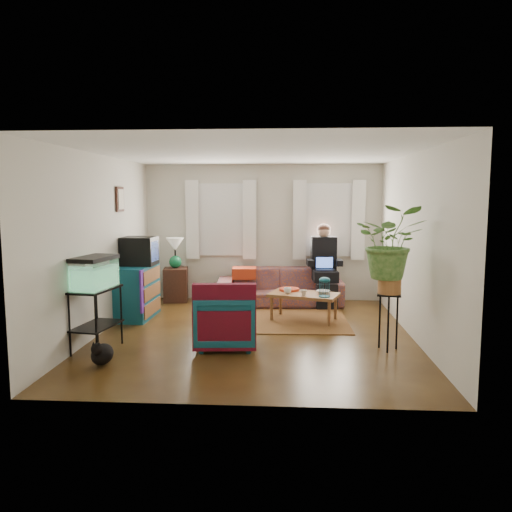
# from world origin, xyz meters

# --- Properties ---
(floor) EXTENTS (4.50, 5.00, 0.01)m
(floor) POSITION_xyz_m (0.00, 0.00, 0.00)
(floor) COLOR #4F2B14
(floor) RESTS_ON ground
(ceiling) EXTENTS (4.50, 5.00, 0.01)m
(ceiling) POSITION_xyz_m (0.00, 0.00, 2.60)
(ceiling) COLOR white
(ceiling) RESTS_ON wall_back
(wall_back) EXTENTS (4.50, 0.01, 2.60)m
(wall_back) POSITION_xyz_m (0.00, 2.50, 1.30)
(wall_back) COLOR silver
(wall_back) RESTS_ON floor
(wall_front) EXTENTS (4.50, 0.01, 2.60)m
(wall_front) POSITION_xyz_m (0.00, -2.50, 1.30)
(wall_front) COLOR silver
(wall_front) RESTS_ON floor
(wall_left) EXTENTS (0.01, 5.00, 2.60)m
(wall_left) POSITION_xyz_m (-2.25, 0.00, 1.30)
(wall_left) COLOR silver
(wall_left) RESTS_ON floor
(wall_right) EXTENTS (0.01, 5.00, 2.60)m
(wall_right) POSITION_xyz_m (2.25, 0.00, 1.30)
(wall_right) COLOR silver
(wall_right) RESTS_ON floor
(window_left) EXTENTS (1.08, 0.04, 1.38)m
(window_left) POSITION_xyz_m (-0.80, 2.48, 1.55)
(window_left) COLOR white
(window_left) RESTS_ON wall_back
(window_right) EXTENTS (1.08, 0.04, 1.38)m
(window_right) POSITION_xyz_m (1.25, 2.48, 1.55)
(window_right) COLOR white
(window_right) RESTS_ON wall_back
(curtains_left) EXTENTS (1.36, 0.06, 1.50)m
(curtains_left) POSITION_xyz_m (-0.80, 2.40, 1.55)
(curtains_left) COLOR white
(curtains_left) RESTS_ON wall_back
(curtains_right) EXTENTS (1.36, 0.06, 1.50)m
(curtains_right) POSITION_xyz_m (1.25, 2.40, 1.55)
(curtains_right) COLOR white
(curtains_right) RESTS_ON wall_back
(picture_frame) EXTENTS (0.04, 0.32, 0.40)m
(picture_frame) POSITION_xyz_m (-2.21, 0.85, 1.95)
(picture_frame) COLOR #3D2616
(picture_frame) RESTS_ON wall_left
(area_rug) EXTENTS (2.04, 1.66, 0.01)m
(area_rug) POSITION_xyz_m (0.44, 0.79, 0.01)
(area_rug) COLOR brown
(area_rug) RESTS_ON floor
(sofa) EXTENTS (2.33, 1.03, 0.89)m
(sofa) POSITION_xyz_m (0.33, 2.05, 0.45)
(sofa) COLOR brown
(sofa) RESTS_ON floor
(seated_person) EXTENTS (0.61, 0.73, 1.36)m
(seated_person) POSITION_xyz_m (1.15, 2.10, 0.68)
(seated_person) COLOR black
(seated_person) RESTS_ON sofa
(side_table) EXTENTS (0.50, 0.50, 0.64)m
(side_table) POSITION_xyz_m (-1.65, 2.21, 0.32)
(side_table) COLOR #413018
(side_table) RESTS_ON floor
(table_lamp) EXTENTS (0.37, 0.37, 0.59)m
(table_lamp) POSITION_xyz_m (-1.65, 2.21, 0.91)
(table_lamp) COLOR white
(table_lamp) RESTS_ON side_table
(dresser) EXTENTS (0.52, 0.98, 0.87)m
(dresser) POSITION_xyz_m (-1.99, 0.88, 0.43)
(dresser) COLOR navy
(dresser) RESTS_ON floor
(crt_tv) EXTENTS (0.55, 0.50, 0.46)m
(crt_tv) POSITION_xyz_m (-1.97, 0.98, 1.10)
(crt_tv) COLOR black
(crt_tv) RESTS_ON dresser
(aquarium_stand) EXTENTS (0.52, 0.79, 0.82)m
(aquarium_stand) POSITION_xyz_m (-2.00, -0.87, 0.41)
(aquarium_stand) COLOR black
(aquarium_stand) RESTS_ON floor
(aquarium) EXTENTS (0.47, 0.71, 0.43)m
(aquarium) POSITION_xyz_m (-2.00, -0.87, 1.03)
(aquarium) COLOR #7FD899
(aquarium) RESTS_ON aquarium_stand
(black_cat) EXTENTS (0.25, 0.38, 0.32)m
(black_cat) POSITION_xyz_m (-1.72, -1.45, 0.16)
(black_cat) COLOR black
(black_cat) RESTS_ON floor
(armchair) EXTENTS (0.84, 0.79, 0.80)m
(armchair) POSITION_xyz_m (-0.34, -0.60, 0.40)
(armchair) COLOR #106564
(armchair) RESTS_ON floor
(serape_throw) EXTENTS (0.82, 0.25, 0.66)m
(serape_throw) POSITION_xyz_m (-0.32, -0.91, 0.57)
(serape_throw) COLOR #9E0A0A
(serape_throw) RESTS_ON armchair
(coffee_table) EXTENTS (1.20, 0.89, 0.45)m
(coffee_table) POSITION_xyz_m (0.74, 0.85, 0.22)
(coffee_table) COLOR brown
(coffee_table) RESTS_ON floor
(cup_a) EXTENTS (0.15, 0.15, 0.10)m
(cup_a) POSITION_xyz_m (0.48, 0.83, 0.49)
(cup_a) COLOR white
(cup_a) RESTS_ON coffee_table
(cup_b) EXTENTS (0.12, 0.12, 0.09)m
(cup_b) POSITION_xyz_m (0.74, 0.67, 0.49)
(cup_b) COLOR beige
(cup_b) RESTS_ON coffee_table
(bowl) EXTENTS (0.27, 0.27, 0.05)m
(bowl) POSITION_xyz_m (1.05, 0.85, 0.47)
(bowl) COLOR white
(bowl) RESTS_ON coffee_table
(snack_tray) EXTENTS (0.42, 0.42, 0.04)m
(snack_tray) POSITION_xyz_m (0.51, 1.08, 0.46)
(snack_tray) COLOR #B21414
(snack_tray) RESTS_ON coffee_table
(birdcage) EXTENTS (0.22, 0.22, 0.31)m
(birdcage) POSITION_xyz_m (1.05, 0.60, 0.60)
(birdcage) COLOR #115B6B
(birdcage) RESTS_ON coffee_table
(plant_stand) EXTENTS (0.38, 0.38, 0.75)m
(plant_stand) POSITION_xyz_m (1.79, -0.64, 0.38)
(plant_stand) COLOR black
(plant_stand) RESTS_ON floor
(potted_plant) EXTENTS (0.99, 0.90, 0.95)m
(potted_plant) POSITION_xyz_m (1.79, -0.64, 1.27)
(potted_plant) COLOR #599947
(potted_plant) RESTS_ON plant_stand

